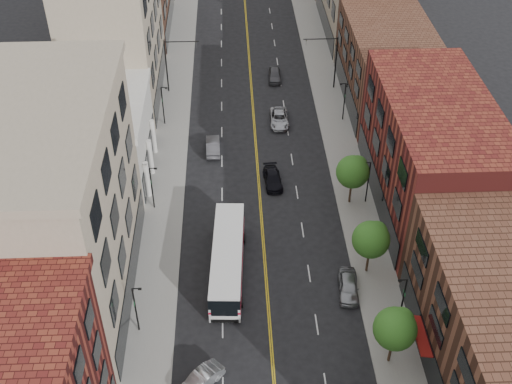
{
  "coord_description": "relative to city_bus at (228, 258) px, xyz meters",
  "views": [
    {
      "loc": [
        -2.72,
        -27.16,
        42.86
      ],
      "look_at": [
        -0.64,
        19.99,
        5.0
      ],
      "focal_mm": 45.0,
      "sensor_mm": 36.0,
      "label": 1
    }
  ],
  "objects": [
    {
      "name": "sidewalk_right",
      "position": [
        13.47,
        20.53,
        -1.77
      ],
      "size": [
        4.0,
        110.0,
        0.15
      ],
      "primitive_type": "cube",
      "color": "gray",
      "rests_on": "ground"
    },
    {
      "name": "car_parked_far",
      "position": [
        10.68,
        -2.89,
        -1.11
      ],
      "size": [
        2.15,
        4.45,
        1.46
      ],
      "primitive_type": "imported",
      "rotation": [
        0.0,
        0.0,
        -0.1
      ],
      "color": "#919498",
      "rests_on": "ground"
    },
    {
      "name": "tree_r_3",
      "position": [
        12.85,
        9.6,
        2.28
      ],
      "size": [
        3.4,
        3.4,
        5.59
      ],
      "color": "black",
      "rests_on": "sidewalk_right"
    },
    {
      "name": "bldg_l_far_a",
      "position": [
        -13.53,
        33.53,
        7.15
      ],
      "size": [
        10.0,
        20.0,
        18.0
      ],
      "primitive_type": "cube",
      "color": "gray",
      "rests_on": "ground"
    },
    {
      "name": "bldg_r_far_a",
      "position": [
        20.47,
        30.53,
        3.15
      ],
      "size": [
        10.0,
        20.0,
        10.0
      ],
      "primitive_type": "cube",
      "color": "brown",
      "rests_on": "ground"
    },
    {
      "name": "bldg_l_tanoffice",
      "position": [
        -13.53,
        -1.47,
        7.15
      ],
      "size": [
        10.0,
        22.0,
        18.0
      ],
      "primitive_type": "cube",
      "color": "gray",
      "rests_on": "ground"
    },
    {
      "name": "bldg_l_white",
      "position": [
        -13.53,
        16.53,
        2.15
      ],
      "size": [
        10.0,
        14.0,
        8.0
      ],
      "primitive_type": "cube",
      "color": "silver",
      "rests_on": "ground"
    },
    {
      "name": "lamp_r_2",
      "position": [
        14.42,
        9.53,
        1.13
      ],
      "size": [
        0.81,
        0.55,
        5.05
      ],
      "color": "black",
      "rests_on": "sidewalk_right"
    },
    {
      "name": "lamp_l_1",
      "position": [
        -7.49,
        -6.47,
        1.13
      ],
      "size": [
        0.81,
        0.55,
        5.05
      ],
      "color": "black",
      "rests_on": "sidewalk_left"
    },
    {
      "name": "city_bus",
      "position": [
        0.0,
        0.0,
        0.0
      ],
      "size": [
        3.48,
        12.47,
        3.17
      ],
      "rotation": [
        0.0,
        0.0,
        -0.05
      ],
      "color": "white",
      "rests_on": "ground"
    },
    {
      "name": "car_lane_behind",
      "position": [
        -1.54,
        19.57,
        -1.11
      ],
      "size": [
        1.69,
        4.51,
        1.47
      ],
      "primitive_type": "imported",
      "rotation": [
        0.0,
        0.0,
        3.17
      ],
      "color": "#4B4B50",
      "rests_on": "ground"
    },
    {
      "name": "tree_r_2",
      "position": [
        12.85,
        -0.4,
        2.28
      ],
      "size": [
        3.4,
        3.4,
        5.59
      ],
      "color": "black",
      "rests_on": "sidewalk_right"
    },
    {
      "name": "signal_mast_left",
      "position": [
        -6.8,
        33.53,
        2.8
      ],
      "size": [
        4.49,
        0.18,
        7.2
      ],
      "color": "black",
      "rests_on": "sidewalk_left"
    },
    {
      "name": "bldg_r_mid",
      "position": [
        20.47,
        9.53,
        4.15
      ],
      "size": [
        10.0,
        22.0,
        12.0
      ],
      "primitive_type": "cube",
      "color": "#5B1A18",
      "rests_on": "ground"
    },
    {
      "name": "car_lane_a",
      "position": [
        4.97,
        13.16,
        -1.2
      ],
      "size": [
        2.16,
        4.57,
        1.29
      ],
      "primitive_type": "imported",
      "rotation": [
        0.0,
        0.0,
        0.08
      ],
      "color": "black",
      "rests_on": "ground"
    },
    {
      "name": "lamp_l_2",
      "position": [
        -7.49,
        9.53,
        1.13
      ],
      "size": [
        0.81,
        0.55,
        5.05
      ],
      "color": "black",
      "rests_on": "sidewalk_left"
    },
    {
      "name": "lamp_r_1",
      "position": [
        14.42,
        -6.47,
        1.13
      ],
      "size": [
        0.81,
        0.55,
        5.05
      ],
      "color": "black",
      "rests_on": "sidewalk_right"
    },
    {
      "name": "lamp_l_3",
      "position": [
        -7.49,
        25.53,
        1.13
      ],
      "size": [
        0.81,
        0.55,
        5.05
      ],
      "color": "black",
      "rests_on": "sidewalk_left"
    },
    {
      "name": "sidewalk_left",
      "position": [
        -6.53,
        20.53,
        -1.77
      ],
      "size": [
        4.0,
        110.0,
        0.15
      ],
      "primitive_type": "cube",
      "color": "gray",
      "rests_on": "ground"
    },
    {
      "name": "car_lane_b",
      "position": [
        6.55,
        25.23,
        -1.16
      ],
      "size": [
        2.4,
        4.97,
        1.36
      ],
      "primitive_type": "imported",
      "rotation": [
        0.0,
        0.0,
        -0.03
      ],
      "color": "#AEAFB6",
      "rests_on": "ground"
    },
    {
      "name": "tree_r_1",
      "position": [
        12.85,
        -10.4,
        2.28
      ],
      "size": [
        3.4,
        3.4,
        5.59
      ],
      "color": "black",
      "rests_on": "sidewalk_right"
    },
    {
      "name": "car_angle_b",
      "position": [
        -2.24,
        -12.1,
        -1.17
      ],
      "size": [
        3.96,
        3.9,
        1.36
      ],
      "primitive_type": "imported",
      "rotation": [
        0.0,
        0.0,
        -0.8
      ],
      "color": "#B5B9BD",
      "rests_on": "ground"
    },
    {
      "name": "car_lane_c",
      "position": [
        6.73,
        36.25,
        -1.13
      ],
      "size": [
        1.86,
        4.27,
        1.43
      ],
      "primitive_type": "imported",
      "rotation": [
        0.0,
        0.0,
        -0.04
      ],
      "color": "#48474C",
      "rests_on": "ground"
    },
    {
      "name": "signal_mast_right",
      "position": [
        13.73,
        33.53,
        2.8
      ],
      "size": [
        4.49,
        0.18,
        7.2
      ],
      "color": "black",
      "rests_on": "sidewalk_right"
    },
    {
      "name": "lamp_r_3",
      "position": [
        14.42,
        25.53,
        1.13
      ],
      "size": [
        0.81,
        0.55,
        5.05
      ],
      "color": "black",
      "rests_on": "sidewalk_right"
    }
  ]
}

